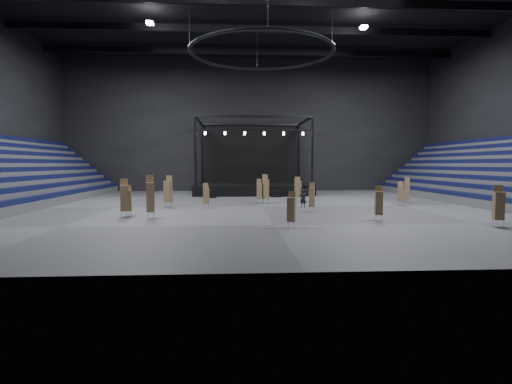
{
  "coord_description": "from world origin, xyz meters",
  "views": [
    {
      "loc": [
        -2.47,
        -34.11,
        3.65
      ],
      "look_at": [
        -0.58,
        -2.0,
        1.4
      ],
      "focal_mm": 28.0,
      "sensor_mm": 36.0,
      "label": 1
    }
  ],
  "objects": [
    {
      "name": "floor",
      "position": [
        0.0,
        0.0,
        0.0
      ],
      "size": [
        50.0,
        50.0,
        0.0
      ],
      "primitive_type": "plane",
      "color": "#4F4F52",
      "rests_on": "ground"
    },
    {
      "name": "chair_stack_3",
      "position": [
        -9.77,
        -5.87,
        1.14
      ],
      "size": [
        0.52,
        0.52,
        2.18
      ],
      "rotation": [
        0.0,
        0.0,
        0.19
      ],
      "color": "silver",
      "rests_on": "floor"
    },
    {
      "name": "flight_case_left",
      "position": [
        -4.97,
        9.25,
        0.43
      ],
      "size": [
        1.44,
        1.04,
        0.87
      ],
      "primitive_type": "cube",
      "rotation": [
        0.0,
        0.0,
        -0.33
      ],
      "color": "black",
      "rests_on": "floor"
    },
    {
      "name": "chair_stack_13",
      "position": [
        6.98,
        -8.94,
        1.17
      ],
      "size": [
        0.52,
        0.52,
        2.25
      ],
      "rotation": [
        0.0,
        0.0,
        -0.17
      ],
      "color": "silver",
      "rests_on": "floor"
    },
    {
      "name": "chair_stack_4",
      "position": [
        0.89,
        -11.5,
        1.09
      ],
      "size": [
        0.55,
        0.55,
        2.09
      ],
      "rotation": [
        0.0,
        0.0,
        -0.34
      ],
      "color": "silver",
      "rests_on": "floor"
    },
    {
      "name": "chair_stack_8",
      "position": [
        -7.99,
        -7.11,
        1.49
      ],
      "size": [
        0.64,
        0.64,
        2.92
      ],
      "rotation": [
        0.0,
        0.0,
        0.23
      ],
      "color": "silver",
      "rests_on": "floor"
    },
    {
      "name": "chair_stack_5",
      "position": [
        0.61,
        2.89,
        1.39
      ],
      "size": [
        0.62,
        0.62,
        2.71
      ],
      "rotation": [
        0.0,
        0.0,
        0.22
      ],
      "color": "silver",
      "rests_on": "floor"
    },
    {
      "name": "roof_girders",
      "position": [
        0.0,
        -0.0,
        17.2
      ],
      "size": [
        49.0,
        30.35,
        0.7
      ],
      "color": "black",
      "rests_on": "ceiling"
    },
    {
      "name": "chair_stack_1",
      "position": [
        3.67,
        -3.57,
        1.15
      ],
      "size": [
        0.53,
        0.53,
        2.22
      ],
      "rotation": [
        0.0,
        0.0,
        -0.31
      ],
      "color": "silver",
      "rests_on": "floor"
    },
    {
      "name": "flight_case_mid",
      "position": [
        2.36,
        9.69,
        0.37
      ],
      "size": [
        1.17,
        0.71,
        0.74
      ],
      "primitive_type": "cube",
      "rotation": [
        0.0,
        0.0,
        -0.15
      ],
      "color": "black",
      "rests_on": "floor"
    },
    {
      "name": "truss_ring",
      "position": [
        -0.0,
        0.0,
        13.0
      ],
      "size": [
        12.3,
        12.3,
        5.15
      ],
      "color": "black",
      "rests_on": "ceiling"
    },
    {
      "name": "man_center",
      "position": [
        3.49,
        -0.74,
        0.77
      ],
      "size": [
        0.65,
        0.53,
        1.54
      ],
      "primitive_type": "imported",
      "rotation": [
        0.0,
        0.0,
        3.48
      ],
      "color": "black",
      "rests_on": "floor"
    },
    {
      "name": "wall_back",
      "position": [
        0.0,
        21.0,
        9.0
      ],
      "size": [
        50.0,
        0.2,
        18.0
      ],
      "primitive_type": "cube",
      "color": "black",
      "rests_on": "ground"
    },
    {
      "name": "chair_stack_6",
      "position": [
        -7.89,
        -0.29,
        1.4
      ],
      "size": [
        0.71,
        0.71,
        2.7
      ],
      "rotation": [
        0.0,
        0.0,
        -0.38
      ],
      "color": "silver",
      "rests_on": "floor"
    },
    {
      "name": "crew_member",
      "position": [
        4.44,
        3.61,
        0.89
      ],
      "size": [
        0.77,
        0.94,
        1.77
      ],
      "primitive_type": "imported",
      "rotation": [
        0.0,
        0.0,
        1.69
      ],
      "color": "black",
      "rests_on": "floor"
    },
    {
      "name": "flight_case_right",
      "position": [
        2.83,
        10.38,
        0.43
      ],
      "size": [
        1.31,
        0.67,
        0.87
      ],
      "primitive_type": "cube",
      "rotation": [
        0.0,
        0.0,
        -0.02
      ],
      "color": "black",
      "rests_on": "floor"
    },
    {
      "name": "chair_stack_7",
      "position": [
        12.92,
        -11.99,
        1.28
      ],
      "size": [
        0.63,
        0.63,
        2.45
      ],
      "rotation": [
        0.0,
        0.0,
        -0.27
      ],
      "color": "silver",
      "rests_on": "floor"
    },
    {
      "name": "chair_stack_2",
      "position": [
        -9.86,
        -6.52,
        1.39
      ],
      "size": [
        0.67,
        0.67,
        2.66
      ],
      "rotation": [
        0.0,
        0.0,
        0.27
      ],
      "color": "silver",
      "rests_on": "floor"
    },
    {
      "name": "chair_stack_0",
      "position": [
        3.84,
        4.04,
        1.29
      ],
      "size": [
        0.62,
        0.62,
        2.43
      ],
      "rotation": [
        0.0,
        0.0,
        0.14
      ],
      "color": "silver",
      "rests_on": "floor"
    },
    {
      "name": "chair_stack_12",
      "position": [
        12.47,
        0.48,
        1.12
      ],
      "size": [
        0.53,
        0.53,
        2.13
      ],
      "rotation": [
        0.0,
        0.0,
        -0.19
      ],
      "color": "silver",
      "rests_on": "floor"
    },
    {
      "name": "chair_stack_10",
      "position": [
        0.02,
        2.93,
        1.18
      ],
      "size": [
        0.48,
        0.48,
        2.28
      ],
      "rotation": [
        0.0,
        0.0,
        0.06
      ],
      "color": "silver",
      "rests_on": "floor"
    },
    {
      "name": "chair_stack_9",
      "position": [
        -4.68,
        -0.79,
        1.1
      ],
      "size": [
        0.54,
        0.54,
        2.08
      ],
      "rotation": [
        0.0,
        0.0,
        0.24
      ],
      "color": "silver",
      "rests_on": "floor"
    },
    {
      "name": "stage",
      "position": [
        0.0,
        16.24,
        1.45
      ],
      "size": [
        14.0,
        10.0,
        9.2
      ],
      "color": "black",
      "rests_on": "floor"
    },
    {
      "name": "chair_stack_11",
      "position": [
        14.0,
        2.57,
        1.26
      ],
      "size": [
        0.57,
        0.57,
        2.46
      ],
      "rotation": [
        0.0,
        0.0,
        -0.31
      ],
      "color": "silver",
      "rests_on": "floor"
    }
  ]
}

